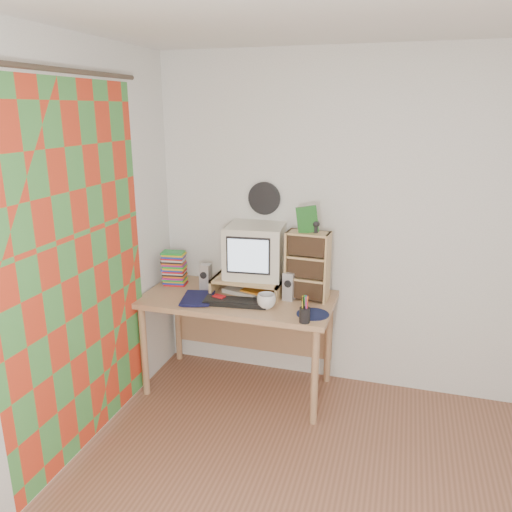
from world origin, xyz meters
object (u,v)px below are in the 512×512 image
Objects in this scene: desk at (241,311)px; crt_monitor at (255,251)px; diary at (183,296)px; keyboard at (236,302)px; cd_rack at (308,266)px; dvd_stack at (175,270)px; mug at (266,301)px.

crt_monitor is at bearing 45.92° from desk.
crt_monitor is (0.08, 0.09, 0.45)m from desk.
desk is at bearing 19.83° from diary.
keyboard is 0.40m from diary.
crt_monitor is 0.42m from cd_rack.
keyboard is at bearing -8.32° from diary.
dvd_stack is 1.07m from cd_rack.
diary is at bearing -147.86° from desk.
desk is at bearing -139.50° from crt_monitor.
keyboard is 0.66m from dvd_stack.
cd_rack is 0.93m from diary.
dvd_stack is at bearing -176.73° from cd_rack.
keyboard is at bearing -32.15° from dvd_stack.
cd_rack reaches higher than keyboard.
diary is at bearing -150.27° from crt_monitor.
dvd_stack is at bearing 112.56° from diary.
mug is (0.23, -0.01, 0.04)m from keyboard.
desk is 2.79× the size of cd_rack.
crt_monitor is at bearing 22.83° from diary.
mug is at bearing -38.56° from desk.
diary is at bearing -63.78° from dvd_stack.
cd_rack is at bearing 21.79° from keyboard.
crt_monitor is 0.68m from dvd_stack.
dvd_stack reaches higher than mug.
dvd_stack is (-0.60, 0.26, 0.10)m from keyboard.
desk is 0.63m from cd_rack.
dvd_stack is (-0.56, 0.06, 0.25)m from desk.
keyboard is 0.57m from cd_rack.
diary is at bearing -177.94° from mug.
mug is at bearing -7.96° from keyboard.
dvd_stack is 0.91× the size of diary.
desk is 5.34× the size of diary.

